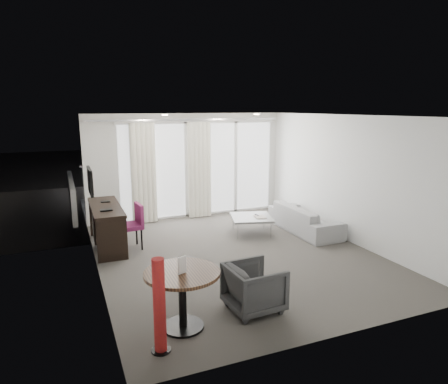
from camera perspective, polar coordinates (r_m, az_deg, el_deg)
name	(u,v)px	position (r m, az deg, el deg)	size (l,w,h in m)	color
floor	(236,255)	(7.69, 1.72, -8.92)	(5.00, 6.00, 0.00)	#47433D
ceiling	(237,116)	(7.18, 1.85, 10.85)	(5.00, 6.00, 0.00)	white
wall_left	(94,199)	(6.72, -18.07, -1.01)	(0.00, 6.00, 2.60)	silver
wall_right	(347,179)	(8.63, 17.12, 1.85)	(0.00, 6.00, 2.60)	silver
wall_front	(342,235)	(4.83, 16.54, -5.95)	(5.00, 0.00, 2.60)	silver
window_panel	(199,169)	(10.19, -3.54, 3.28)	(4.00, 0.02, 2.38)	white
window_frame	(200,169)	(10.17, -3.51, 3.27)	(4.10, 0.06, 2.44)	white
curtain_left	(144,174)	(9.66, -11.39, 2.58)	(0.60, 0.20, 2.38)	white
curtain_right	(200,170)	(10.02, -3.51, 3.13)	(0.60, 0.20, 2.38)	white
curtain_track	(189,120)	(9.82, -5.00, 10.26)	(4.80, 0.04, 0.04)	#B2B2B7
downlight_a	(165,115)	(8.40, -8.45, 10.83)	(0.12, 0.12, 0.02)	#FFE0B2
downlight_b	(257,114)	(9.14, 4.67, 11.01)	(0.12, 0.12, 0.02)	#FFE0B2
desk	(107,226)	(8.30, -16.38, -4.75)	(0.56, 1.79, 0.84)	black
tv	(90,181)	(8.14, -18.60, 1.51)	(0.05, 0.80, 0.50)	black
desk_chair	(130,227)	(8.07, -13.35, -4.86)	(0.49, 0.46, 0.89)	#8D265C
round_table	(183,300)	(5.21, -5.94, -15.07)	(0.95, 0.95, 0.76)	#3D2515
menu_card	(182,276)	(5.02, -5.98, -11.90)	(0.12, 0.02, 0.21)	white
red_lamp	(159,306)	(4.71, -9.21, -15.79)	(0.23, 0.23, 1.13)	maroon
tub_armchair	(254,287)	(5.64, 4.34, -13.44)	(0.70, 0.72, 0.66)	#323232
coffee_table	(251,225)	(8.87, 3.93, -4.73)	(0.87, 0.87, 0.39)	gray
remote	(257,217)	(8.90, 4.72, -3.56)	(0.05, 0.15, 0.02)	black
magazine	(260,219)	(8.77, 5.16, -3.80)	(0.20, 0.25, 0.01)	gray
sofa	(305,219)	(9.17, 11.46, -3.75)	(1.99, 0.78, 0.58)	#979797
terrace_slab	(183,204)	(11.85, -5.83, -1.72)	(5.60, 3.00, 0.12)	#4D4D50
rattan_chair_a	(198,191)	(11.28, -3.72, 0.17)	(0.59, 0.59, 0.87)	brown
rattan_chair_b	(245,184)	(12.37, 2.99, 1.11)	(0.55, 0.55, 0.81)	brown
rattan_table	(215,198)	(11.20, -1.35, -0.89)	(0.48, 0.48, 0.48)	brown
balustrade	(170,178)	(13.11, -7.70, 2.06)	(5.50, 0.06, 1.05)	#B2B2B7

